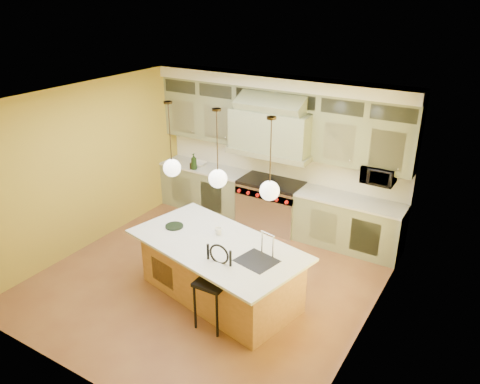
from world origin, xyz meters
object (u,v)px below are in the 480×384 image
Objects in this scene: counter_stool at (214,282)px; microwave at (379,175)px; kitchen_island at (220,269)px; range at (271,204)px.

microwave reaches higher than counter_stool.
kitchen_island is at bearing 115.36° from counter_stool.
counter_stool is at bearing -111.95° from microwave.
counter_stool is at bearing -76.78° from range.
range is 2.18m from microwave.
range is at bearing 112.02° from kitchen_island.
range is 2.21× the size of microwave.
range is at bearing -176.88° from microwave.
counter_stool is (0.30, -0.59, 0.21)m from kitchen_island.
microwave is (1.25, 3.10, 0.77)m from counter_stool.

